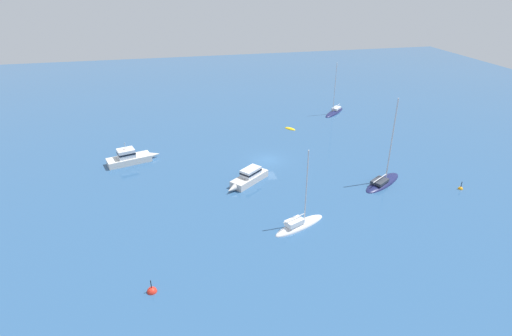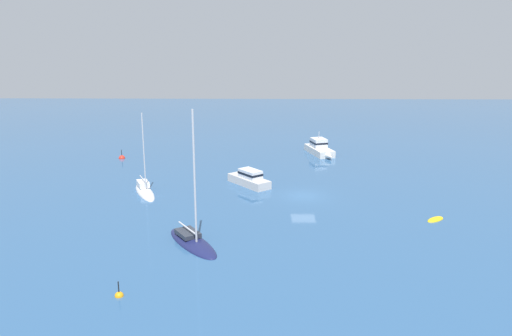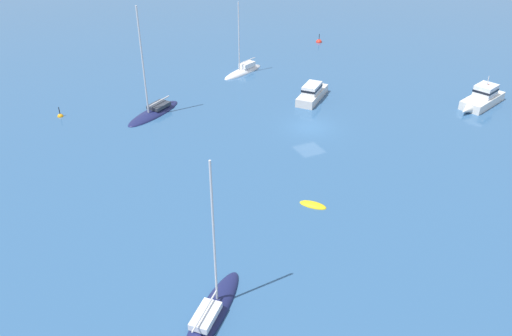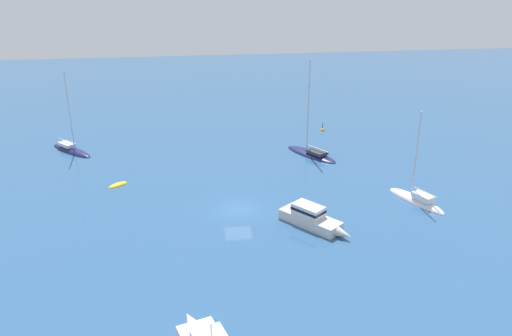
{
  "view_description": "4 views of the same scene",
  "coord_description": "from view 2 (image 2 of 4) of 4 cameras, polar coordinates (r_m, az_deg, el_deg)",
  "views": [
    {
      "loc": [
        13.22,
        50.86,
        24.53
      ],
      "look_at": [
        2.42,
        3.42,
        0.68
      ],
      "focal_mm": 28.47,
      "sensor_mm": 36.0,
      "label": 1
    },
    {
      "loc": [
        -51.54,
        4.11,
        16.58
      ],
      "look_at": [
        1.75,
        5.01,
        2.51
      ],
      "focal_mm": 36.4,
      "sensor_mm": 36.0,
      "label": 2
    },
    {
      "loc": [
        -24.76,
        -37.4,
        21.65
      ],
      "look_at": [
        -9.88,
        -7.82,
        2.11
      ],
      "focal_mm": 35.64,
      "sensor_mm": 36.0,
      "label": 3
    },
    {
      "loc": [
        42.0,
        -4.09,
        21.38
      ],
      "look_at": [
        -7.91,
        2.74,
        0.7
      ],
      "focal_mm": 36.25,
      "sensor_mm": 36.0,
      "label": 4
    }
  ],
  "objects": [
    {
      "name": "powerboat",
      "position": [
        57.74,
        -0.88,
        -1.15
      ],
      "size": [
        6.25,
        5.46,
        1.81
      ],
      "rotation": [
        0.0,
        0.0,
        0.68
      ],
      "color": "silver",
      "rests_on": "ground"
    },
    {
      "name": "channel_buoy",
      "position": [
        35.66,
        -14.8,
        -13.43
      ],
      "size": [
        0.59,
        0.59,
        1.32
      ],
      "color": "orange",
      "rests_on": "ground"
    },
    {
      "name": "powerboat_1",
      "position": [
        72.71,
        7.02,
        2.14
      ],
      "size": [
        7.51,
        3.89,
        3.12
      ],
      "rotation": [
        0.0,
        0.0,
        3.44
      ],
      "color": "silver",
      "rests_on": "ground"
    },
    {
      "name": "sloop",
      "position": [
        56.28,
        -12.12,
        -2.55
      ],
      "size": [
        6.61,
        4.07,
        9.17
      ],
      "rotation": [
        0.0,
        0.0,
        3.56
      ],
      "color": "white",
      "rests_on": "ground"
    },
    {
      "name": "mooring_buoy",
      "position": [
        72.15,
        -14.51,
        1.03
      ],
      "size": [
        0.86,
        0.86,
        1.63
      ],
      "color": "red",
      "rests_on": "ground"
    },
    {
      "name": "ground_plane",
      "position": [
        54.3,
        5.27,
        -3.06
      ],
      "size": [
        160.0,
        160.0,
        0.0
      ],
      "primitive_type": "plane",
      "color": "#2D5684"
    },
    {
      "name": "yacht",
      "position": [
        42.59,
        -7.01,
        -8.0
      ],
      "size": [
        7.34,
        5.79,
        11.42
      ],
      "rotation": [
        0.0,
        0.0,
        3.72
      ],
      "color": "#191E4C",
      "rests_on": "ground"
    },
    {
      "name": "skiff",
      "position": [
        50.06,
        19.11,
        -5.41
      ],
      "size": [
        1.95,
        2.15,
        0.49
      ],
      "rotation": [
        0.0,
        0.0,
        5.38
      ],
      "color": "yellow",
      "rests_on": "ground"
    }
  ]
}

